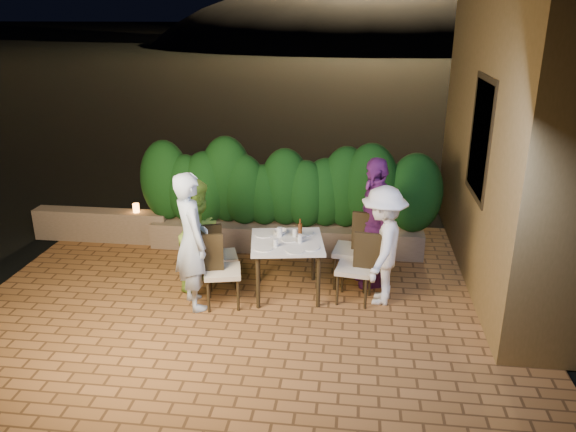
% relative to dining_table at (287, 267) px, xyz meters
% --- Properties ---
extents(ground, '(400.00, 400.00, 0.00)m').
position_rel_dining_table_xyz_m(ground, '(-0.41, -0.83, -0.40)').
color(ground, black).
rests_on(ground, ground).
extents(terrace_floor, '(7.00, 6.00, 0.15)m').
position_rel_dining_table_xyz_m(terrace_floor, '(-0.41, -0.33, -0.45)').
color(terrace_floor, brown).
rests_on(terrace_floor, ground).
extents(building_wall, '(1.60, 5.00, 5.00)m').
position_rel_dining_table_xyz_m(building_wall, '(3.19, 1.17, 2.12)').
color(building_wall, olive).
rests_on(building_wall, ground).
extents(window_pane, '(0.08, 1.00, 1.40)m').
position_rel_dining_table_xyz_m(window_pane, '(2.41, 0.67, 1.62)').
color(window_pane, black).
rests_on(window_pane, building_wall).
extents(window_frame, '(0.06, 1.15, 1.55)m').
position_rel_dining_table_xyz_m(window_frame, '(2.40, 0.67, 1.62)').
color(window_frame, black).
rests_on(window_frame, building_wall).
extents(planter, '(4.20, 0.55, 0.40)m').
position_rel_dining_table_xyz_m(planter, '(-0.21, 1.47, -0.17)').
color(planter, '#78644C').
rests_on(planter, ground).
extents(hedge, '(4.00, 0.70, 1.10)m').
position_rel_dining_table_xyz_m(hedge, '(-0.21, 1.47, 0.57)').
color(hedge, '#0F3610').
rests_on(hedge, planter).
extents(parapet, '(2.20, 0.30, 0.50)m').
position_rel_dining_table_xyz_m(parapet, '(-3.21, 1.47, -0.12)').
color(parapet, '#78644C').
rests_on(parapet, ground).
extents(hill, '(52.00, 40.00, 22.00)m').
position_rel_dining_table_xyz_m(hill, '(1.59, 59.17, -4.38)').
color(hill, black).
rests_on(hill, ground).
extents(dining_table, '(1.05, 1.05, 0.75)m').
position_rel_dining_table_xyz_m(dining_table, '(0.00, 0.00, 0.00)').
color(dining_table, white).
rests_on(dining_table, ground).
extents(plate_nw, '(0.22, 0.22, 0.01)m').
position_rel_dining_table_xyz_m(plate_nw, '(-0.26, -0.30, 0.38)').
color(plate_nw, white).
rests_on(plate_nw, dining_table).
extents(plate_sw, '(0.22, 0.22, 0.01)m').
position_rel_dining_table_xyz_m(plate_sw, '(-0.33, 0.15, 0.38)').
color(plate_sw, white).
rests_on(plate_sw, dining_table).
extents(plate_ne, '(0.24, 0.24, 0.01)m').
position_rel_dining_table_xyz_m(plate_ne, '(0.31, -0.19, 0.38)').
color(plate_ne, white).
rests_on(plate_ne, dining_table).
extents(plate_se, '(0.20, 0.20, 0.01)m').
position_rel_dining_table_xyz_m(plate_se, '(0.21, 0.27, 0.38)').
color(plate_se, white).
rests_on(plate_se, dining_table).
extents(plate_centre, '(0.22, 0.22, 0.01)m').
position_rel_dining_table_xyz_m(plate_centre, '(0.03, 0.04, 0.38)').
color(plate_centre, white).
rests_on(plate_centre, dining_table).
extents(plate_front, '(0.24, 0.24, 0.01)m').
position_rel_dining_table_xyz_m(plate_front, '(0.14, -0.32, 0.38)').
color(plate_front, white).
rests_on(plate_front, dining_table).
extents(glass_nw, '(0.06, 0.06, 0.10)m').
position_rel_dining_table_xyz_m(glass_nw, '(-0.12, -0.21, 0.42)').
color(glass_nw, silver).
rests_on(glass_nw, dining_table).
extents(glass_sw, '(0.07, 0.07, 0.12)m').
position_rel_dining_table_xyz_m(glass_sw, '(-0.11, 0.13, 0.44)').
color(glass_sw, silver).
rests_on(glass_sw, dining_table).
extents(glass_ne, '(0.06, 0.06, 0.11)m').
position_rel_dining_table_xyz_m(glass_ne, '(0.17, -0.04, 0.43)').
color(glass_ne, silver).
rests_on(glass_ne, dining_table).
extents(glass_se, '(0.07, 0.07, 0.12)m').
position_rel_dining_table_xyz_m(glass_se, '(0.09, 0.14, 0.43)').
color(glass_se, silver).
rests_on(glass_se, dining_table).
extents(beer_bottle, '(0.05, 0.05, 0.28)m').
position_rel_dining_table_xyz_m(beer_bottle, '(0.16, 0.08, 0.51)').
color(beer_bottle, '#4B230C').
rests_on(beer_bottle, dining_table).
extents(bowl, '(0.22, 0.22, 0.04)m').
position_rel_dining_table_xyz_m(bowl, '(-0.12, 0.25, 0.40)').
color(bowl, white).
rests_on(bowl, dining_table).
extents(chair_left_front, '(0.53, 0.53, 0.96)m').
position_rel_dining_table_xyz_m(chair_left_front, '(-0.76, -0.39, 0.10)').
color(chair_left_front, black).
rests_on(chair_left_front, ground).
extents(chair_left_back, '(0.52, 0.52, 0.88)m').
position_rel_dining_table_xyz_m(chair_left_back, '(-0.91, 0.14, 0.07)').
color(chair_left_back, black).
rests_on(chair_left_back, ground).
extents(chair_right_front, '(0.50, 0.50, 0.95)m').
position_rel_dining_table_xyz_m(chair_right_front, '(0.87, -0.08, 0.10)').
color(chair_right_front, black).
rests_on(chair_right_front, ground).
extents(chair_right_back, '(0.55, 0.55, 1.05)m').
position_rel_dining_table_xyz_m(chair_right_back, '(0.84, 0.36, 0.15)').
color(chair_right_back, black).
rests_on(chair_right_back, ground).
extents(diner_blue, '(0.70, 0.76, 1.74)m').
position_rel_dining_table_xyz_m(diner_blue, '(-1.12, -0.45, 0.50)').
color(diner_blue, silver).
rests_on(diner_blue, ground).
extents(diner_green, '(0.73, 0.84, 1.49)m').
position_rel_dining_table_xyz_m(diner_green, '(-1.17, 0.09, 0.37)').
color(diner_green, '#8FC33C').
rests_on(diner_green, ground).
extents(diner_white, '(0.74, 1.08, 1.53)m').
position_rel_dining_table_xyz_m(diner_white, '(1.21, -0.05, 0.39)').
color(diner_white, white).
rests_on(diner_white, ground).
extents(diner_purple, '(0.65, 1.11, 1.77)m').
position_rel_dining_table_xyz_m(diner_purple, '(1.11, 0.45, 0.51)').
color(diner_purple, '#6A2571').
rests_on(diner_purple, ground).
extents(parapet_lamp, '(0.10, 0.10, 0.14)m').
position_rel_dining_table_xyz_m(parapet_lamp, '(-2.60, 1.47, 0.20)').
color(parapet_lamp, orange).
rests_on(parapet_lamp, parapet).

